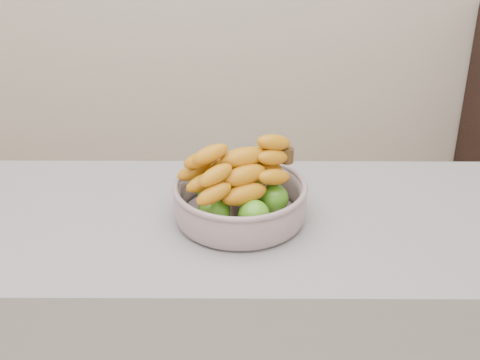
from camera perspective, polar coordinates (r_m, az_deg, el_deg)
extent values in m
cylinder|color=#A7BBC9|center=(1.55, 0.00, -3.07)|extent=(0.26, 0.26, 0.01)
torus|color=#A7BBC9|center=(1.51, 0.00, -0.55)|extent=(0.31, 0.31, 0.01)
sphere|color=#3C8416|center=(1.47, 1.19, -3.06)|extent=(0.07, 0.07, 0.07)
sphere|color=#3C8416|center=(1.54, 2.84, -1.58)|extent=(0.07, 0.07, 0.07)
sphere|color=#3C8416|center=(1.59, 0.59, -0.40)|extent=(0.07, 0.07, 0.07)
sphere|color=#3C8416|center=(1.56, -2.42, -1.02)|extent=(0.07, 0.07, 0.07)
sphere|color=#3C8416|center=(1.49, -2.21, -2.68)|extent=(0.07, 0.07, 0.07)
ellipsoid|color=orange|center=(1.47, 0.40, -1.23)|extent=(0.19, 0.14, 0.04)
ellipsoid|color=orange|center=(1.50, -0.36, -0.40)|extent=(0.20, 0.12, 0.04)
ellipsoid|color=orange|center=(1.54, -1.07, 0.39)|extent=(0.20, 0.10, 0.04)
ellipsoid|color=orange|center=(1.47, 0.41, 0.42)|extent=(0.18, 0.15, 0.04)
ellipsoid|color=orange|center=(1.51, -0.40, 1.27)|extent=(0.20, 0.09, 0.04)
ellipsoid|color=orange|center=(1.48, 0.22, 1.95)|extent=(0.20, 0.12, 0.04)
cylinder|color=#3F2A14|center=(1.53, 4.03, 2.12)|extent=(0.03, 0.03, 0.03)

